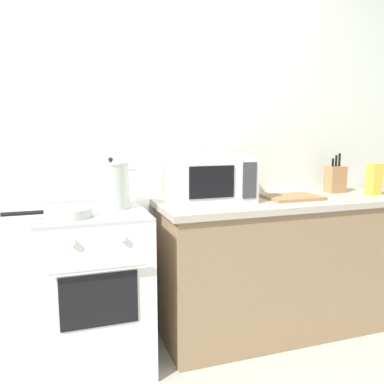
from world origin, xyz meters
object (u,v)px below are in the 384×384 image
Objects in this scene: stove at (94,289)px; microwave at (210,178)px; knife_block at (335,179)px; stock_pot at (111,185)px; frying_pan at (67,212)px; cutting_board at (292,197)px; pasta_box at (374,179)px.

stove is 0.97m from microwave.
knife_block is (1.75, 0.14, 0.56)m from stove.
stove is 1.84× the size of microwave.
microwave is 1.00m from knife_block.
stock_pot reaches higher than frying_pan.
cutting_board is 0.65m from pasta_box.
knife_block is (0.45, 0.14, 0.09)m from cutting_board.
cutting_board reaches higher than stove.
frying_pan is at bearing -167.73° from microwave.
stock_pot is 0.67× the size of frying_pan.
microwave is at bearing 12.27° from frying_pan.
microwave is 1.76× the size of knife_block.
knife_block is (1.88, 0.25, 0.07)m from frying_pan.
cutting_board is (0.56, -0.08, -0.14)m from microwave.
microwave is at bearing 1.93° from stock_pot.
stove is at bearing -179.95° from cutting_board.
microwave is 1.20m from pasta_box.
stove is 2.02m from pasta_box.
stove is 3.09× the size of stock_pot.
stove is 0.61m from stock_pot.
pasta_box is at bearing -2.75° from stock_pot.
frying_pan is (-0.13, -0.11, 0.48)m from stove.
cutting_board is 1.27× the size of knife_block.
cutting_board is at bearing -162.56° from knife_block.
stove is 2.06× the size of frying_pan.
cutting_board is at bearing 4.49° from frying_pan.
knife_block reaches higher than stove.
pasta_box is (0.19, -0.17, 0.01)m from knife_block.
microwave is at bearing 6.07° from stove.
knife_block reaches higher than frying_pan.
knife_block is at bearing 4.62° from stove.
stock_pot is 1.05× the size of knife_block.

